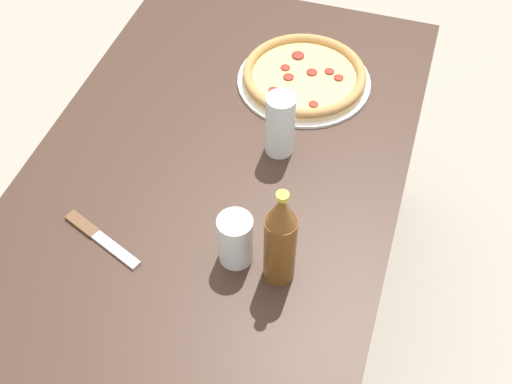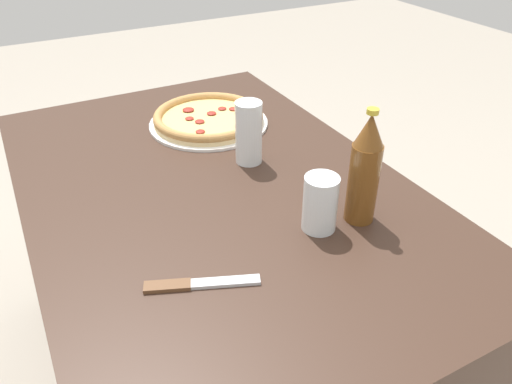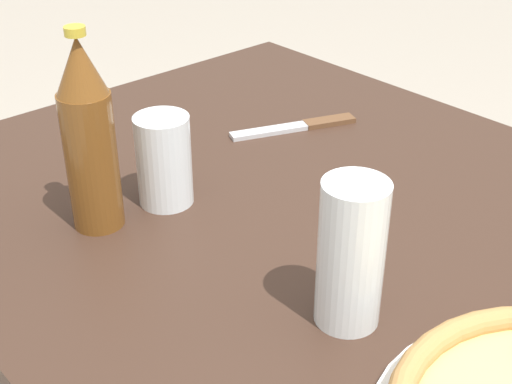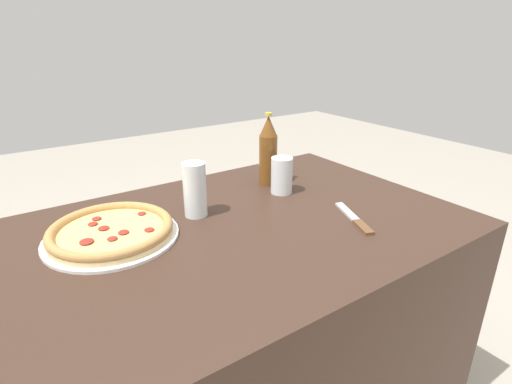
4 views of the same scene
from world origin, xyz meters
The scene contains 6 objects.
table centered at (0.00, 0.00, 0.36)m, with size 1.26×0.82×0.71m.
pizza_pepperoni centered at (0.29, -0.11, 0.73)m, with size 0.33×0.33×0.04m.
glass_water centered at (-0.25, -0.12, 0.76)m, with size 0.07×0.07×0.12m.
glass_red_wine centered at (0.05, -0.12, 0.78)m, with size 0.07×0.07×0.16m.
beer_bottle centered at (-0.26, -0.21, 0.83)m, with size 0.06×0.06×0.24m.
knife centered at (-0.29, 0.16, 0.71)m, with size 0.10×0.20×0.01m.
Camera 4 is at (0.50, 0.83, 1.20)m, focal length 28.00 mm.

